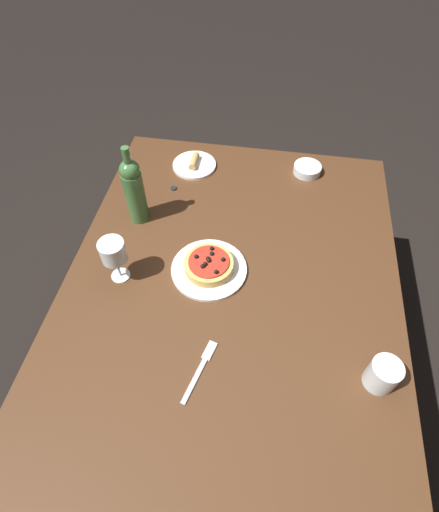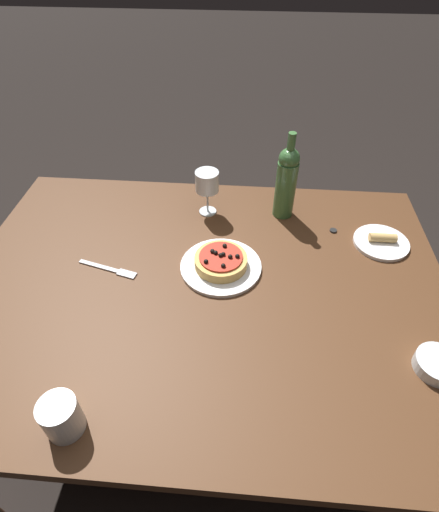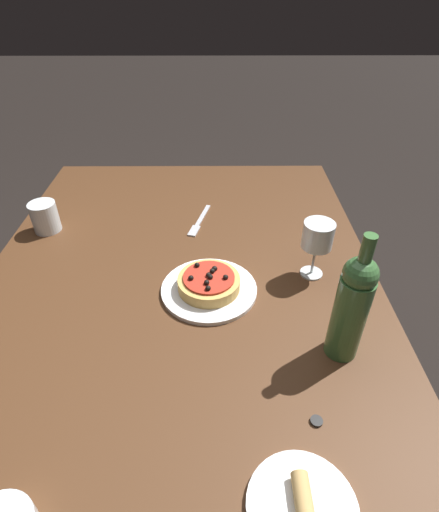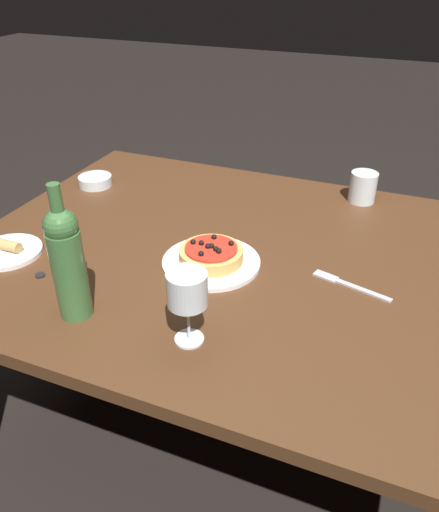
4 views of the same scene
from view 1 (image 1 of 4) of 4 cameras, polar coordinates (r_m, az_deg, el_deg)
The scene contains 11 objects.
ground_plane at distance 1.94m, azimuth 1.13°, elevation -16.32°, with size 14.00×14.00×0.00m, color black.
dining_table at distance 1.36m, azimuth 1.56°, elevation -5.98°, with size 1.47×1.09×0.72m.
dinner_plate at distance 1.33m, azimuth -1.50°, elevation -1.89°, with size 0.25×0.25×0.01m.
pizza at distance 1.31m, azimuth -1.53°, elevation -1.24°, with size 0.16×0.16×0.05m.
wine_glass at distance 1.26m, azimuth -14.97°, elevation 0.51°, with size 0.08×0.08×0.17m.
wine_bottle at distance 1.42m, azimuth -12.12°, elevation 9.26°, with size 0.07×0.07×0.31m.
water_cup at distance 1.19m, azimuth 22.28°, elevation -15.41°, with size 0.08×0.08×0.10m.
side_bowl at distance 1.70m, azimuth 12.42°, elevation 12.03°, with size 0.11×0.11×0.03m.
fork at distance 1.16m, azimuth -2.64°, elevation -15.58°, with size 0.20×0.07×0.00m.
side_plate at distance 1.70m, azimuth -3.62°, elevation 12.91°, with size 0.18×0.18×0.04m.
bottle_cap at distance 1.61m, azimuth -6.58°, elevation 9.59°, with size 0.02×0.02×0.01m.
Camera 1 is at (-0.72, -0.08, 1.80)m, focal length 28.00 mm.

